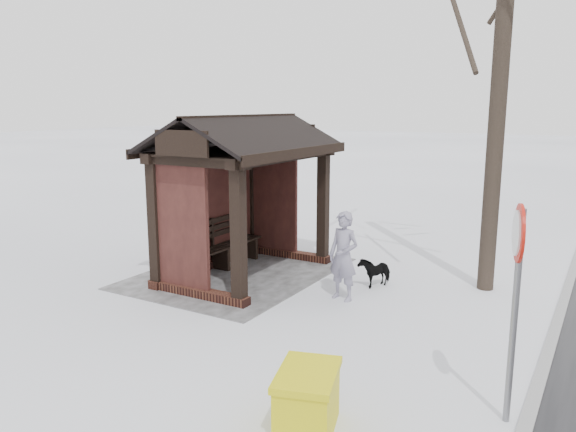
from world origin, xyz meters
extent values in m
plane|color=white|center=(0.00, 0.00, 0.00)|extent=(120.00, 120.00, 0.00)
cube|color=gray|center=(0.00, 5.50, 0.01)|extent=(120.00, 0.15, 0.06)
cube|color=gray|center=(0.00, -0.20, 0.01)|extent=(4.20, 3.20, 0.02)
cube|color=#351813|center=(0.00, -0.90, 0.08)|extent=(3.30, 0.22, 0.16)
cube|color=#351813|center=(-1.50, 0.00, 0.08)|extent=(0.22, 2.10, 0.16)
cube|color=#351813|center=(1.50, 0.00, 0.08)|extent=(0.22, 2.10, 0.16)
cube|color=black|center=(-1.50, 0.90, 1.15)|extent=(0.20, 0.20, 2.30)
cube|color=black|center=(1.50, 0.90, 1.15)|extent=(0.20, 0.20, 2.30)
cube|color=black|center=(-1.50, -0.90, 1.15)|extent=(0.20, 0.20, 2.30)
cube|color=black|center=(1.50, -0.90, 1.15)|extent=(0.20, 0.20, 2.30)
cube|color=black|center=(0.00, -0.90, 1.23)|extent=(2.80, 0.08, 2.14)
cube|color=black|center=(-1.50, -0.31, 1.23)|extent=(0.08, 1.17, 2.14)
cube|color=black|center=(1.50, -0.31, 1.23)|extent=(0.08, 1.17, 2.14)
cube|color=black|center=(0.00, 0.90, 2.36)|extent=(3.40, 0.20, 0.18)
cube|color=black|center=(0.00, -0.90, 2.36)|extent=(3.40, 0.20, 0.18)
cylinder|color=black|center=(-1.50, 4.20, 4.28)|extent=(0.29, 0.29, 8.55)
imported|color=gray|center=(0.32, 2.22, 0.76)|extent=(0.47, 0.62, 1.53)
imported|color=black|center=(-0.65, 2.41, 0.27)|extent=(0.71, 0.52, 0.55)
cube|color=#CEC50C|center=(4.11, 3.59, 0.29)|extent=(0.93, 0.75, 0.58)
cube|color=#CEC50C|center=(4.11, 3.59, 0.62)|extent=(0.99, 0.81, 0.07)
cylinder|color=slate|center=(2.88, 5.30, 1.13)|extent=(0.07, 0.07, 2.27)
cylinder|color=red|center=(2.88, 5.28, 2.02)|extent=(0.58, 0.20, 0.59)
cylinder|color=white|center=(2.88, 5.26, 2.02)|extent=(0.44, 0.16, 0.45)
camera|label=1|loc=(8.67, 6.05, 3.26)|focal=35.00mm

